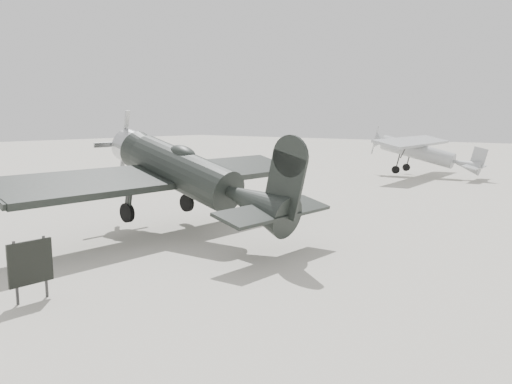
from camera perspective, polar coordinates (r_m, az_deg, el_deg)
ground at (r=13.49m, az=-4.45°, el=-8.90°), size 160.00×160.00×0.00m
lowwing_monoplane at (r=17.01m, az=-7.33°, el=1.82°), size 8.72×12.15×3.93m
highwing_monoplane at (r=36.53m, az=18.41°, el=4.68°), size 7.66×10.76×3.06m
sign_board at (r=12.12m, az=-24.37°, el=-7.47°), size 0.12×0.98×1.41m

